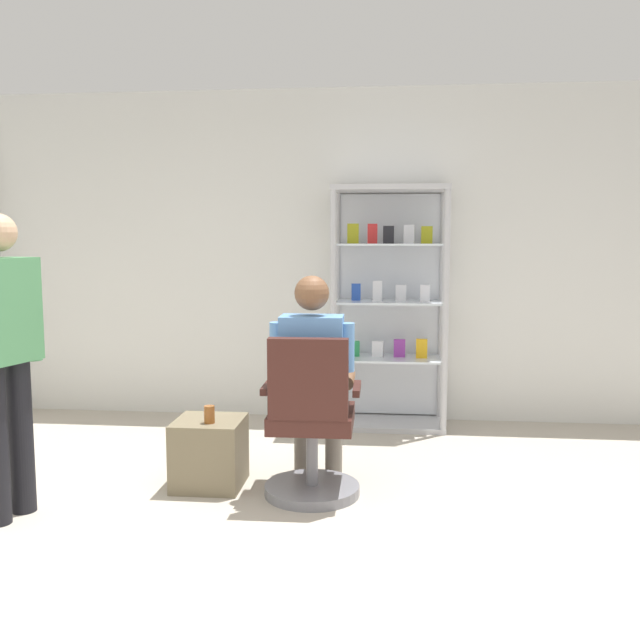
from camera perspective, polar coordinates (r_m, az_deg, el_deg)
The scene contains 8 objects.
ground_plane at distance 3.17m, azimuth -2.60°, elevation -21.50°, with size 7.20×7.20×0.00m, color #B2A899.
back_wall at distance 5.78m, azimuth 1.75°, elevation 5.25°, with size 6.00×0.10×2.70m, color silver.
display_cabinet_main at distance 5.55m, azimuth 5.69°, elevation 1.18°, with size 0.90×0.45×1.90m.
office_chair at distance 4.04m, azimuth -0.74°, elevation -9.16°, with size 0.56×0.56×0.96m.
seated_shopkeeper at distance 4.12m, azimuth -0.52°, elevation -4.28°, with size 0.49×0.57×1.29m.
storage_crate at distance 4.34m, azimuth -9.05°, elevation -10.70°, with size 0.41×0.40×0.41m, color #72664C.
tea_glass at distance 4.19m, azimuth -9.06°, elevation -7.65°, with size 0.06×0.06×0.10m, color brown.
standing_customer at distance 4.01m, azimuth -24.55°, elevation -2.00°, with size 0.30×0.51×1.63m.
Camera 1 is at (0.42, -2.76, 1.50)m, focal length 39.01 mm.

